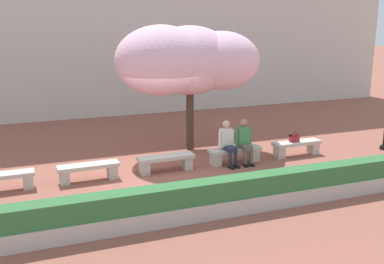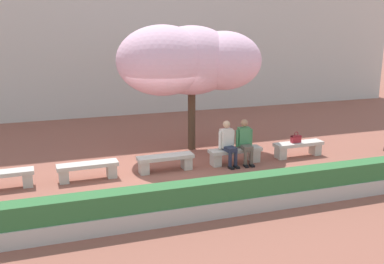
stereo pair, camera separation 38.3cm
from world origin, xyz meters
name	(u,v)px [view 1 (the left image)]	position (x,y,z in m)	size (l,w,h in m)	color
ground_plane	(166,171)	(0.00, 0.00, 0.00)	(100.00, 100.00, 0.00)	#8E5142
stone_bench_west_end	(1,180)	(-4.22, 0.00, 0.30)	(1.58, 0.45, 0.45)	#BCB7AD
stone_bench_near_west	(88,170)	(-2.11, 0.00, 0.30)	(1.58, 0.45, 0.45)	#BCB7AD
stone_bench_center	(166,161)	(0.00, 0.00, 0.30)	(1.58, 0.45, 0.45)	#BCB7AD
stone_bench_near_east	(235,153)	(2.11, 0.00, 0.30)	(1.58, 0.45, 0.45)	#BCB7AD
stone_bench_east_end	(297,146)	(4.22, 0.00, 0.30)	(1.58, 0.45, 0.45)	#BCB7AD
person_seated_left	(228,141)	(1.84, -0.05, 0.70)	(0.51, 0.71, 1.29)	black
person_seated_right	(244,139)	(2.38, -0.05, 0.70)	(0.51, 0.70, 1.29)	black
handbag	(294,138)	(4.11, 0.00, 0.58)	(0.30, 0.15, 0.34)	#A3232D
cherry_tree_main	(187,61)	(1.27, 1.72, 2.86)	(4.55, 2.74, 3.95)	#473323
planter_hedge_foreground	(210,199)	(0.00, -3.11, 0.39)	(14.58, 0.50, 0.80)	#BCB7AD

